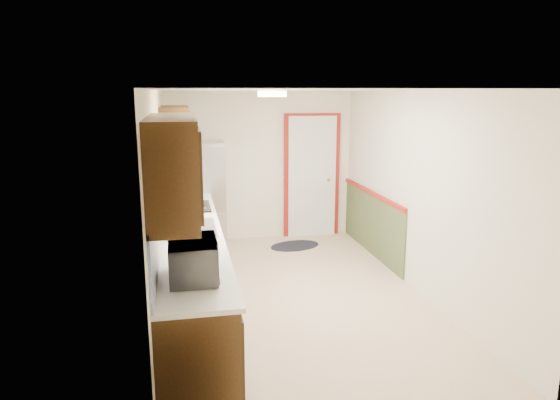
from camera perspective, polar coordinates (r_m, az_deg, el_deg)
name	(u,v)px	position (r m, az deg, el deg)	size (l,w,h in m)	color
room_shell	(295,197)	(5.70, 1.74, 0.32)	(3.20, 5.20, 2.52)	beige
kitchen_run	(187,244)	(5.38, -10.55, -4.92)	(0.63, 4.00, 2.20)	#311D0B
back_wall_trim	(324,186)	(8.11, 5.07, 1.62)	(1.12, 2.30, 2.08)	maroon
ceiling_fixture	(272,94)	(5.32, -0.90, 12.05)	(0.30, 0.30, 0.06)	#FFD88C
microwave	(193,255)	(3.98, -9.90, -6.26)	(0.56, 0.31, 0.38)	white
refrigerator	(202,196)	(7.65, -8.86, 0.41)	(0.71, 0.71, 1.66)	#B7B7BC
rug	(295,246)	(7.90, 1.71, -5.24)	(0.80, 0.52, 0.01)	black
cooktop	(189,207)	(6.43, -10.36, -0.78)	(0.53, 0.64, 0.02)	black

